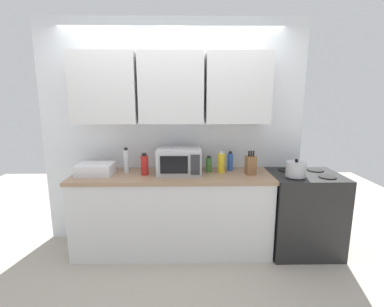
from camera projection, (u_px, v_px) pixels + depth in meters
name	position (u px, v px, depth m)	size (l,w,h in m)	color
ground_plane	(169.00, 289.00, 2.57)	(8.00, 8.00, 0.00)	#B2A899
wall_back_with_cabinets	(172.00, 111.00, 3.18)	(3.05, 0.38, 2.60)	white
counter_run	(173.00, 212.00, 3.17)	(2.18, 0.63, 0.90)	silver
stove_range	(303.00, 212.00, 3.18)	(0.76, 0.64, 0.91)	black
kettle	(296.00, 169.00, 2.93)	(0.20, 0.20, 0.19)	#B2B2B7
microwave	(179.00, 161.00, 3.09)	(0.48, 0.37, 0.28)	#B7B7BC
dish_rack	(96.00, 169.00, 3.06)	(0.38, 0.30, 0.12)	silver
knife_block	(251.00, 165.00, 3.06)	(0.11, 0.13, 0.26)	brown
bottle_yellow_mustard	(221.00, 163.00, 3.13)	(0.08, 0.08, 0.23)	gold
bottle_red_sauce	(145.00, 165.00, 3.03)	(0.08, 0.08, 0.24)	red
bottle_green_oil	(209.00, 164.00, 3.16)	(0.07, 0.07, 0.18)	#386B2D
bottle_clear_tall	(126.00, 161.00, 3.13)	(0.06, 0.06, 0.28)	silver
bottle_blue_cleaner	(230.00, 162.00, 3.21)	(0.06, 0.06, 0.22)	#2D56B7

